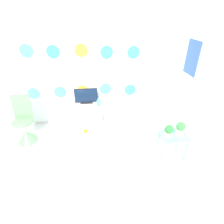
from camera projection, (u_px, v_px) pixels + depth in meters
name	position (u px, v px, depth m)	size (l,w,h in m)	color
ground_plane	(85.00, 191.00, 2.44)	(12.00, 12.00, 0.00)	silver
wall_back_dotted	(81.00, 63.00, 3.38)	(4.53, 0.05, 2.60)	white
wall_right	(194.00, 75.00, 2.75)	(0.06, 2.84, 2.60)	white
rug	(80.00, 163.00, 2.88)	(1.32, 0.91, 0.01)	silver
bathtub	(82.00, 145.00, 2.91)	(0.98, 0.64, 0.49)	white
rubber_duck	(85.00, 131.00, 2.78)	(0.07, 0.07, 0.08)	yellow
chair	(25.00, 129.00, 3.24)	(0.38, 0.39, 0.92)	#66C166
tv_cabinet	(88.00, 115.00, 3.68)	(0.59, 0.40, 0.57)	silver
tv	(86.00, 97.00, 3.47)	(0.46, 0.12, 0.31)	black
vase	(99.00, 103.00, 3.40)	(0.08, 0.08, 0.14)	#51B2AD
side_table	(173.00, 139.00, 2.86)	(0.42, 0.33, 0.44)	#72D8B7
potted_plant_left	(169.00, 131.00, 2.77)	(0.14, 0.14, 0.19)	beige
potted_plant_right	(180.00, 128.00, 2.79)	(0.14, 0.14, 0.22)	white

